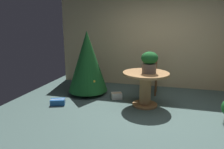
{
  "coord_description": "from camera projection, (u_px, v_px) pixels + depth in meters",
  "views": [
    {
      "loc": [
        0.12,
        -3.61,
        1.68
      ],
      "look_at": [
        -0.91,
        0.21,
        0.74
      ],
      "focal_mm": 32.28,
      "sensor_mm": 36.0,
      "label": 1
    }
  ],
  "objects": [
    {
      "name": "flower_vase",
      "position": [
        150.0,
        61.0,
        4.15
      ],
      "size": [
        0.35,
        0.35,
        0.45
      ],
      "color": "#665B51",
      "rests_on": "round_dining_table"
    },
    {
      "name": "round_dining_table",
      "position": [
        145.0,
        84.0,
        4.31
      ],
      "size": [
        0.98,
        0.98,
        0.74
      ],
      "color": "#B27F4C",
      "rests_on": "ground_plane"
    },
    {
      "name": "wooden_chair_far",
      "position": [
        149.0,
        74.0,
        5.18
      ],
      "size": [
        0.41,
        0.38,
        0.9
      ],
      "color": "brown",
      "rests_on": "ground_plane"
    },
    {
      "name": "gift_box_blue",
      "position": [
        58.0,
        102.0,
        4.45
      ],
      "size": [
        0.36,
        0.29,
        0.13
      ],
      "color": "#1E569E",
      "rests_on": "ground_plane"
    },
    {
      "name": "back_wall_panel",
      "position": [
        162.0,
        41.0,
        5.58
      ],
      "size": [
        6.0,
        0.1,
        2.6
      ],
      "primitive_type": "cube",
      "color": "beige",
      "rests_on": "ground_plane"
    },
    {
      "name": "ground_plane",
      "position": [
        156.0,
        118.0,
        3.81
      ],
      "size": [
        6.6,
        6.6,
        0.0
      ],
      "primitive_type": "plane",
      "color": "#4C6660"
    },
    {
      "name": "holiday_tree",
      "position": [
        87.0,
        61.0,
        5.02
      ],
      "size": [
        0.99,
        0.99,
        1.59
      ],
      "color": "brown",
      "rests_on": "ground_plane"
    },
    {
      "name": "gift_box_cream",
      "position": [
        117.0,
        96.0,
        4.82
      ],
      "size": [
        0.31,
        0.29,
        0.14
      ],
      "color": "silver",
      "rests_on": "ground_plane"
    }
  ]
}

